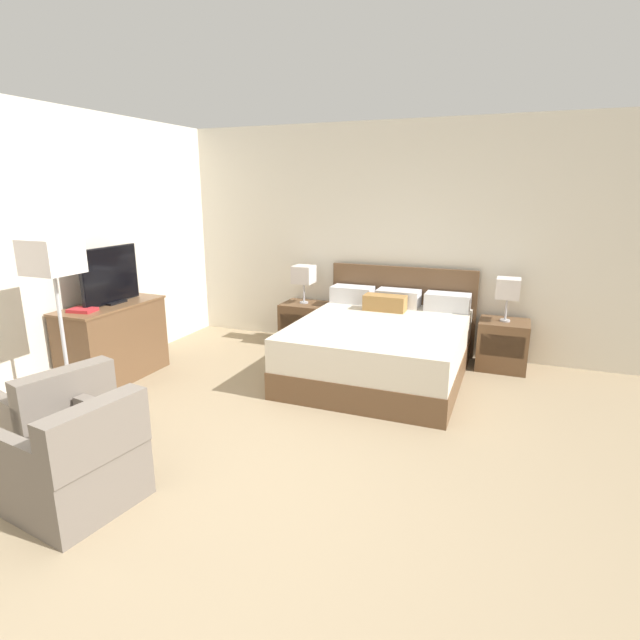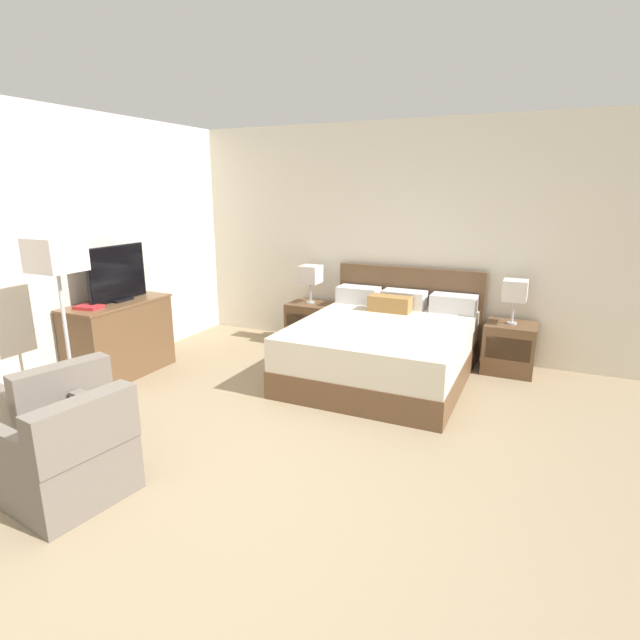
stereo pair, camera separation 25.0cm
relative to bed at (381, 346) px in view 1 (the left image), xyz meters
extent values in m
plane|color=#998466|center=(-0.32, -2.77, -0.33)|extent=(11.33, 11.33, 0.00)
cube|color=silver|center=(-0.32, 1.04, 1.05)|extent=(6.37, 0.06, 2.76)
cube|color=silver|center=(-2.93, -1.18, 1.05)|extent=(0.06, 5.58, 2.76)
cube|color=brown|center=(0.00, -0.08, -0.19)|extent=(1.73, 1.99, 0.28)
cube|color=beige|center=(0.00, -0.08, 0.11)|extent=(1.71, 1.97, 0.33)
cube|color=brown|center=(0.00, 0.94, 0.20)|extent=(1.79, 0.05, 1.06)
cube|color=silver|center=(-0.58, 0.75, 0.38)|extent=(0.51, 0.28, 0.20)
cube|color=silver|center=(0.00, 0.75, 0.38)|extent=(0.51, 0.28, 0.20)
cube|color=silver|center=(0.58, 0.75, 0.38)|extent=(0.51, 0.28, 0.20)
cube|color=#A87A42|center=(-0.09, 0.48, 0.37)|extent=(0.48, 0.22, 0.18)
cube|color=brown|center=(-1.22, 0.71, -0.06)|extent=(0.54, 0.47, 0.55)
cube|color=#473120|center=(-1.22, 0.48, 0.00)|extent=(0.46, 0.01, 0.24)
cube|color=brown|center=(1.22, 0.71, -0.06)|extent=(0.54, 0.47, 0.55)
cube|color=#473120|center=(1.22, 0.48, 0.00)|extent=(0.46, 0.01, 0.24)
cylinder|color=#B7B7BC|center=(-1.22, 0.71, 0.23)|extent=(0.11, 0.11, 0.02)
cylinder|color=#B7B7BC|center=(-1.22, 0.71, 0.36)|extent=(0.02, 0.02, 0.25)
cube|color=silver|center=(-1.22, 0.71, 0.60)|extent=(0.25, 0.25, 0.22)
cylinder|color=#B7B7BC|center=(1.22, 0.71, 0.23)|extent=(0.11, 0.11, 0.02)
cylinder|color=#B7B7BC|center=(1.22, 0.71, 0.36)|extent=(0.02, 0.02, 0.25)
cube|color=silver|center=(1.22, 0.71, 0.60)|extent=(0.25, 0.25, 0.22)
cube|color=brown|center=(-2.62, -1.15, 0.08)|extent=(0.51, 1.11, 0.82)
cube|color=brown|center=(-2.62, -1.15, 0.48)|extent=(0.52, 1.15, 0.02)
cube|color=black|center=(-2.62, -1.10, 0.50)|extent=(0.18, 0.23, 0.02)
cube|color=black|center=(-2.62, -1.10, 0.79)|extent=(0.04, 0.75, 0.58)
cube|color=black|center=(-2.60, -1.10, 0.79)|extent=(0.01, 0.73, 0.56)
cube|color=#B7282D|center=(-2.62, -1.50, 0.51)|extent=(0.27, 0.21, 0.03)
cube|color=#70665B|center=(-1.86, -2.59, -0.13)|extent=(0.83, 0.83, 0.40)
cube|color=#70665B|center=(-1.60, -2.66, 0.25)|extent=(0.33, 0.70, 0.36)
cube|color=#70665B|center=(-1.94, -2.87, 0.16)|extent=(0.63, 0.25, 0.18)
cube|color=#70665B|center=(-1.78, -2.30, 0.16)|extent=(0.63, 0.25, 0.18)
cube|color=#70665B|center=(-1.23, -2.98, -0.13)|extent=(0.77, 0.77, 0.40)
cube|color=#70665B|center=(-0.96, -3.02, 0.25)|extent=(0.25, 0.70, 0.36)
cube|color=#70665B|center=(-1.27, -3.28, 0.16)|extent=(0.63, 0.18, 0.18)
cube|color=#70665B|center=(-1.18, -2.69, 0.16)|extent=(0.63, 0.18, 0.18)
cylinder|color=#B7B7BC|center=(-2.23, -2.09, -0.32)|extent=(0.28, 0.28, 0.02)
cylinder|color=#B7B7BC|center=(-2.23, -2.09, 0.34)|extent=(0.03, 0.03, 1.29)
cube|color=silver|center=(-2.23, -2.09, 1.12)|extent=(0.37, 0.37, 0.29)
camera|label=1|loc=(1.29, -5.04, 1.66)|focal=28.00mm
camera|label=2|loc=(1.52, -4.94, 1.66)|focal=28.00mm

